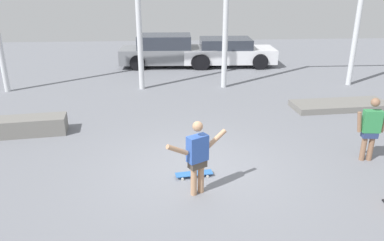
{
  "coord_description": "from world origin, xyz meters",
  "views": [
    {
      "loc": [
        -0.64,
        -7.22,
        3.95
      ],
      "look_at": [
        -0.04,
        1.29,
        0.68
      ],
      "focal_mm": 35.0,
      "sensor_mm": 36.0,
      "label": 1
    }
  ],
  "objects_px": {
    "skateboarder": "(197,155)",
    "parked_car_grey": "(167,51)",
    "manual_pad": "(340,105)",
    "bystander": "(371,127)",
    "skateboard": "(194,174)",
    "grind_box": "(28,126)",
    "parked_car_white": "(228,52)"
  },
  "relations": [
    {
      "from": "skateboarder",
      "to": "parked_car_grey",
      "type": "height_order",
      "value": "skateboarder"
    },
    {
      "from": "parked_car_grey",
      "to": "skateboarder",
      "type": "bearing_deg",
      "value": -85.8
    },
    {
      "from": "manual_pad",
      "to": "bystander",
      "type": "height_order",
      "value": "bystander"
    },
    {
      "from": "manual_pad",
      "to": "parked_car_grey",
      "type": "bearing_deg",
      "value": 129.75
    },
    {
      "from": "skateboard",
      "to": "parked_car_grey",
      "type": "relative_size",
      "value": 0.18
    },
    {
      "from": "grind_box",
      "to": "parked_car_white",
      "type": "xyz_separation_m",
      "value": [
        6.66,
        7.92,
        0.4
      ]
    },
    {
      "from": "parked_car_grey",
      "to": "skateboard",
      "type": "bearing_deg",
      "value": -85.72
    },
    {
      "from": "manual_pad",
      "to": "bystander",
      "type": "bearing_deg",
      "value": -105.81
    },
    {
      "from": "skateboarder",
      "to": "grind_box",
      "type": "distance_m",
      "value": 5.4
    },
    {
      "from": "bystander",
      "to": "parked_car_white",
      "type": "bearing_deg",
      "value": -75.27
    },
    {
      "from": "grind_box",
      "to": "manual_pad",
      "type": "distance_m",
      "value": 9.39
    },
    {
      "from": "skateboard",
      "to": "grind_box",
      "type": "xyz_separation_m",
      "value": [
        -4.25,
        2.6,
        0.17
      ]
    },
    {
      "from": "parked_car_white",
      "to": "bystander",
      "type": "xyz_separation_m",
      "value": [
        1.59,
        -10.04,
        0.17
      ]
    },
    {
      "from": "skateboarder",
      "to": "grind_box",
      "type": "xyz_separation_m",
      "value": [
        -4.26,
        3.26,
        -0.59
      ]
    },
    {
      "from": "bystander",
      "to": "parked_car_grey",
      "type": "bearing_deg",
      "value": -60.63
    },
    {
      "from": "manual_pad",
      "to": "parked_car_grey",
      "type": "relative_size",
      "value": 0.68
    },
    {
      "from": "parked_car_white",
      "to": "skateboarder",
      "type": "bearing_deg",
      "value": -100.43
    },
    {
      "from": "manual_pad",
      "to": "bystander",
      "type": "distance_m",
      "value": 3.8
    },
    {
      "from": "bystander",
      "to": "manual_pad",
      "type": "bearing_deg",
      "value": -100.1
    },
    {
      "from": "skateboarder",
      "to": "parked_car_white",
      "type": "distance_m",
      "value": 11.44
    },
    {
      "from": "grind_box",
      "to": "manual_pad",
      "type": "height_order",
      "value": "grind_box"
    },
    {
      "from": "skateboarder",
      "to": "bystander",
      "type": "relative_size",
      "value": 1.0
    },
    {
      "from": "grind_box",
      "to": "bystander",
      "type": "height_order",
      "value": "bystander"
    },
    {
      "from": "parked_car_grey",
      "to": "bystander",
      "type": "distance_m",
      "value": 11.11
    },
    {
      "from": "grind_box",
      "to": "parked_car_grey",
      "type": "xyz_separation_m",
      "value": [
        3.8,
        8.06,
        0.47
      ]
    },
    {
      "from": "skateboarder",
      "to": "manual_pad",
      "type": "xyz_separation_m",
      "value": [
        5.01,
        4.74,
        -0.73
      ]
    },
    {
      "from": "parked_car_grey",
      "to": "grind_box",
      "type": "bearing_deg",
      "value": -113.37
    },
    {
      "from": "parked_car_white",
      "to": "bystander",
      "type": "height_order",
      "value": "bystander"
    },
    {
      "from": "skateboarder",
      "to": "skateboard",
      "type": "distance_m",
      "value": 1.01
    },
    {
      "from": "skateboarder",
      "to": "bystander",
      "type": "height_order",
      "value": "skateboarder"
    },
    {
      "from": "manual_pad",
      "to": "parked_car_grey",
      "type": "height_order",
      "value": "parked_car_grey"
    },
    {
      "from": "manual_pad",
      "to": "bystander",
      "type": "relative_size",
      "value": 2.05
    }
  ]
}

